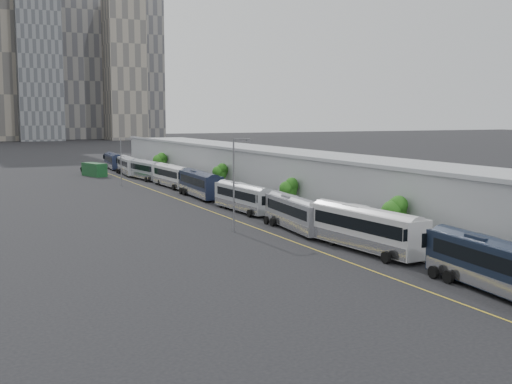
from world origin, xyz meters
TOP-DOWN VIEW (x-y plane):
  - sidewalk at (9.00, 55.00)m, footprint 10.00×170.00m
  - lane_line at (-1.50, 55.00)m, footprint 0.12×160.00m
  - depot at (12.99, 55.00)m, footprint 12.45×160.40m
  - skyline at (-2.90, 324.16)m, footprint 145.00×64.00m
  - bus_1 at (2.42, 19.94)m, footprint 3.74×12.80m
  - bus_2 at (2.26, 34.96)m, footprint 3.86×13.55m
  - bus_3 at (1.72, 46.68)m, footprint 3.65×12.26m
  - bus_4 at (2.08, 60.91)m, footprint 3.00×12.10m
  - bus_5 at (2.13, 76.44)m, footprint 3.31×13.34m
  - bus_6 at (2.64, 91.34)m, footprint 2.99×12.81m
  - bus_7 at (2.14, 105.77)m, footprint 3.61×12.57m
  - bus_8 at (1.62, 116.49)m, footprint 3.48×12.79m
  - bus_9 at (2.12, 132.17)m, footprint 3.28×12.26m
  - tree_1 at (5.60, 35.43)m, footprint 2.41×2.41m
  - tree_2 at (5.73, 55.94)m, footprint 2.14×2.14m
  - tree_3 at (5.73, 77.75)m, footprint 2.14×2.14m
  - tree_4 at (5.52, 107.83)m, footprint 2.57×2.57m
  - street_lamp_near at (-4.34, 48.66)m, footprint 2.04×0.22m
  - street_lamp_far at (-4.48, 96.55)m, footprint 2.04×0.22m
  - shipping_container at (-5.27, 116.61)m, footprint 3.97×6.94m
  - suv at (-4.05, 124.40)m, footprint 4.60×6.89m

SIDE VIEW (x-z plane):
  - lane_line at x=-1.50m, z-range 0.00..0.02m
  - sidewalk at x=9.00m, z-range 0.00..0.12m
  - suv at x=-4.05m, z-range 0.00..1.76m
  - shipping_container at x=-5.27m, z-range 0.00..2.62m
  - bus_4 at x=2.08m, z-range -0.27..3.23m
  - bus_3 at x=1.72m, z-range -0.28..3.25m
  - bus_9 at x=2.12m, z-range -0.28..3.26m
  - bus_7 at x=2.14m, z-range -0.28..3.34m
  - bus_1 at x=2.42m, z-range -0.29..3.40m
  - bus_8 at x=1.62m, z-range -0.29..3.41m
  - bus_6 at x=2.64m, z-range -0.29..3.43m
  - bus_5 at x=2.13m, z-range -0.30..3.56m
  - bus_2 at x=2.26m, z-range -0.30..3.60m
  - tree_2 at x=5.73m, z-range 1.10..5.48m
  - tree_1 at x=5.60m, z-range 1.09..5.70m
  - tree_4 at x=5.52m, z-range 1.10..5.90m
  - depot at x=12.99m, z-range -0.09..7.11m
  - tree_3 at x=5.73m, z-range 1.22..5.86m
  - street_lamp_far at x=-4.48m, z-range 0.68..8.79m
  - street_lamp_near at x=-4.34m, z-range 0.70..10.34m
  - skyline at x=-2.90m, z-range -9.15..110.85m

